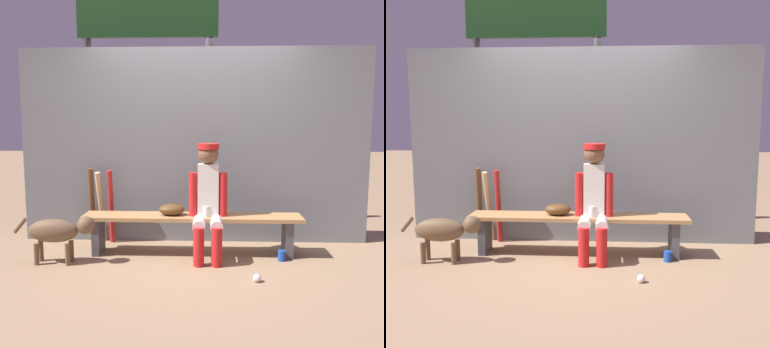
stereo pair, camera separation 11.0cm
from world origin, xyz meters
TOP-DOWN VIEW (x-y plane):
  - ground_plane at (0.00, 0.00)m, footprint 30.00×30.00m
  - chainlink_fence at (0.00, 0.51)m, footprint 4.10×0.03m
  - dugout_bench at (0.00, 0.00)m, footprint 2.36×0.36m
  - player_seated at (0.17, -0.10)m, footprint 0.41×0.55m
  - baseball_glove at (-0.22, 0.00)m, footprint 0.28×0.20m
  - bat_aluminum_red at (-0.97, 0.38)m, footprint 0.07×0.16m
  - bat_wood_natural at (-1.10, 0.41)m, footprint 0.09×0.24m
  - bat_wood_dark at (-1.21, 0.41)m, footprint 0.10×0.21m
  - baseball at (0.62, -0.78)m, footprint 0.07×0.07m
  - cup_on_ground at (0.94, -0.18)m, footprint 0.08×0.08m
  - cup_on_bench at (0.16, -0.05)m, footprint 0.08×0.08m
  - scoreboard at (-0.56, 1.17)m, footprint 2.11×0.27m
  - dog at (-1.34, -0.35)m, footprint 0.84×0.20m

SIDE VIEW (x-z plane):
  - ground_plane at x=0.00m, z-range 0.00..0.00m
  - baseball at x=0.62m, z-range 0.00..0.07m
  - cup_on_ground at x=0.94m, z-range 0.00..0.11m
  - dog at x=-1.34m, z-range 0.09..0.58m
  - dugout_bench at x=0.00m, z-range 0.12..0.56m
  - bat_wood_natural at x=-1.10m, z-range 0.00..0.86m
  - bat_aluminum_red at x=-0.97m, z-range 0.00..0.88m
  - bat_wood_dark at x=-1.21m, z-range 0.00..0.90m
  - cup_on_bench at x=0.16m, z-range 0.43..0.54m
  - baseball_glove at x=-0.22m, z-range 0.43..0.55m
  - player_seated at x=0.17m, z-range 0.04..1.26m
  - chainlink_fence at x=0.00m, z-range 0.00..2.29m
  - scoreboard at x=-0.56m, z-range 0.69..4.19m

